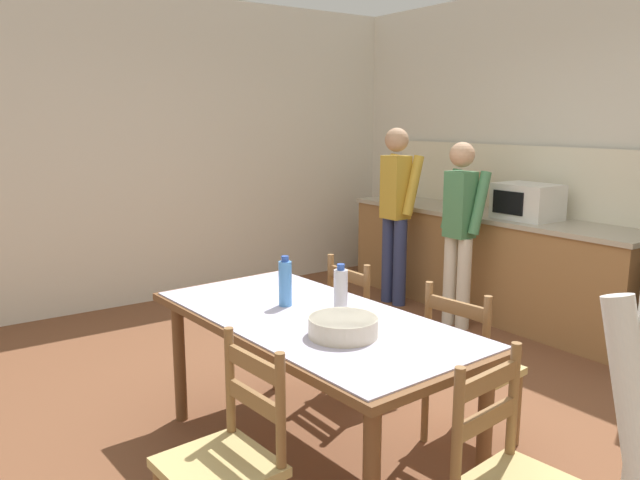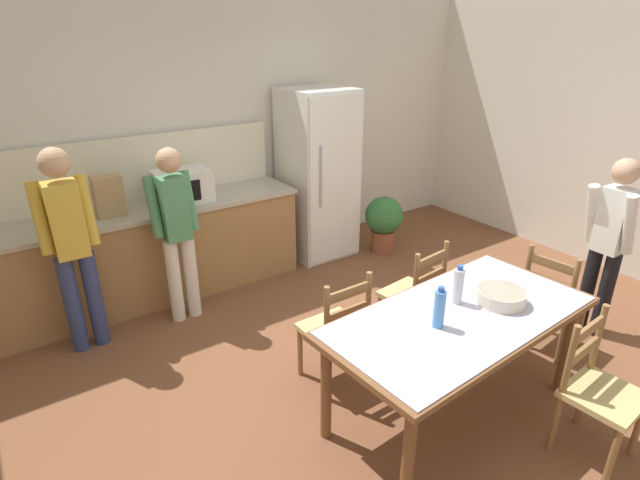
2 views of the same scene
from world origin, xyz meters
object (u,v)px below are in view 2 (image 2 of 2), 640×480
refrigerator (318,175)px  bottle_near_centre (439,308)px  chair_head_end (552,301)px  potted_plant (384,220)px  paper_bag (108,196)px  bottle_off_centre (458,286)px  person_by_table (608,240)px  chair_side_far_right (415,295)px  chair_side_near_right (598,391)px  chair_side_far_left (336,330)px  dining_table (460,325)px  microwave (182,186)px  person_at_counter (176,227)px  person_at_sink (71,242)px  serving_bowl (501,295)px

refrigerator → bottle_near_centre: bearing=-110.1°
bottle_near_centre → chair_head_end: size_ratio=0.30×
potted_plant → paper_bag: bearing=171.2°
bottle_off_centre → person_by_table: 1.68m
chair_side_far_right → chair_side_near_right: (0.08, -1.47, 0.00)m
paper_bag → chair_side_far_left: bearing=-63.9°
bottle_near_centre → bottle_off_centre: size_ratio=1.00×
chair_side_far_right → dining_table: bearing=57.0°
microwave → person_by_table: (2.54, -2.75, -0.21)m
bottle_near_centre → person_at_counter: person_at_counter is taller
bottle_near_centre → person_at_sink: size_ratio=0.16×
chair_side_far_left → chair_side_far_right: 0.83m
dining_table → serving_bowl: serving_bowl is taller
microwave → serving_bowl: microwave is taller
dining_table → serving_bowl: bearing=-8.7°
refrigerator → person_by_table: (0.99, -2.73, -0.07)m
potted_plant → person_at_counter: bearing=-178.3°
refrigerator → potted_plant: (0.63, -0.43, -0.55)m
person_at_counter → bottle_near_centre: bearing=-160.0°
dining_table → bottle_off_centre: 0.25m
serving_bowl → person_at_sink: person_at_sink is taller
person_at_counter → person_by_table: (2.81, -2.23, -0.02)m
refrigerator → paper_bag: refrigerator is taller
paper_bag → microwave: bearing=0.7°
chair_side_far_right → chair_head_end: bearing=133.5°
chair_side_near_right → paper_bag: bearing=114.5°
bottle_near_centre → person_by_table: size_ratio=0.18×
paper_bag → person_at_counter: size_ratio=0.23×
chair_side_far_left → chair_side_near_right: 1.69m
dining_table → chair_side_far_right: 0.88m
microwave → potted_plant: microwave is taller
bottle_near_centre → potted_plant: bearing=54.7°
paper_bag → bottle_off_centre: size_ratio=1.33×
chair_head_end → chair_side_far_left: bearing=62.3°
microwave → serving_bowl: 3.01m
bottle_off_centre → chair_side_far_right: size_ratio=0.30×
refrigerator → microwave: size_ratio=3.74×
bottle_off_centre → serving_bowl: bottle_off_centre is taller
bottle_near_centre → person_by_table: bearing=0.1°
microwave → bottle_near_centre: size_ratio=1.85×
person_at_counter → potted_plant: size_ratio=2.35×
refrigerator → microwave: 1.55m
paper_bag → dining_table: size_ratio=0.19×
chair_side_far_left → chair_side_near_right: (0.91, -1.43, 0.00)m
chair_side_far_right → chair_head_end: 1.09m
dining_table → chair_side_far_right: size_ratio=2.07×
bottle_off_centre → chair_side_far_right: bottle_off_centre is taller
microwave → bottle_near_centre: bearing=-78.8°
microwave → chair_side_far_left: microwave is taller
person_at_sink → potted_plant: (3.27, 0.05, -0.56)m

